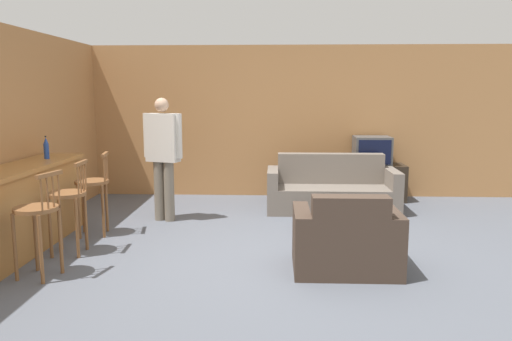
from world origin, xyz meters
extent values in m
plane|color=#565B66|center=(0.00, 0.00, 0.00)|extent=(24.00, 24.00, 0.00)
cube|color=#B27A47|center=(0.00, 3.46, 1.30)|extent=(9.40, 0.08, 2.60)
cube|color=#B27A47|center=(-3.15, 1.23, 1.30)|extent=(0.08, 8.46, 2.60)
cube|color=#A87038|center=(-2.82, 0.11, 0.47)|extent=(0.47, 2.46, 0.93)
cube|color=#A87038|center=(-2.82, 0.11, 0.96)|extent=(0.55, 2.52, 0.05)
cylinder|color=brown|center=(-2.26, -0.62, 0.69)|extent=(0.50, 0.50, 0.04)
cylinder|color=brown|center=(-2.37, -0.44, 0.33)|extent=(0.04, 0.04, 0.67)
cylinder|color=brown|center=(-2.43, -0.73, 0.33)|extent=(0.04, 0.04, 0.67)
cylinder|color=brown|center=(-2.08, -0.51, 0.33)|extent=(0.04, 0.04, 0.67)
cylinder|color=brown|center=(-2.15, -0.79, 0.33)|extent=(0.04, 0.04, 0.67)
cylinder|color=brown|center=(-2.05, -0.54, 0.86)|extent=(0.02, 0.02, 0.31)
cylinder|color=brown|center=(-2.07, -0.62, 0.86)|extent=(0.02, 0.02, 0.31)
cylinder|color=brown|center=(-2.09, -0.70, 0.86)|extent=(0.02, 0.02, 0.31)
cylinder|color=brown|center=(-2.11, -0.78, 0.86)|extent=(0.02, 0.02, 0.31)
cube|color=brown|center=(-2.08, -0.66, 1.03)|extent=(0.11, 0.35, 0.04)
cylinder|color=brown|center=(-2.26, 0.10, 0.69)|extent=(0.44, 0.44, 0.04)
cylinder|color=brown|center=(-2.41, 0.24, 0.33)|extent=(0.04, 0.04, 0.67)
cylinder|color=brown|center=(-2.39, -0.05, 0.33)|extent=(0.04, 0.04, 0.67)
cylinder|color=brown|center=(-2.12, 0.25, 0.33)|extent=(0.04, 0.04, 0.67)
cylinder|color=brown|center=(-2.10, -0.04, 0.33)|extent=(0.04, 0.04, 0.67)
cylinder|color=brown|center=(-2.08, 0.23, 0.86)|extent=(0.02, 0.02, 0.31)
cylinder|color=brown|center=(-2.08, 0.15, 0.86)|extent=(0.02, 0.02, 0.31)
cylinder|color=brown|center=(-2.08, 0.07, 0.86)|extent=(0.02, 0.02, 0.31)
cylinder|color=brown|center=(-2.07, -0.02, 0.86)|extent=(0.02, 0.02, 0.31)
cube|color=brown|center=(-2.08, 0.11, 1.03)|extent=(0.05, 0.36, 0.04)
cylinder|color=brown|center=(-2.26, 0.86, 0.69)|extent=(0.49, 0.49, 0.04)
cylinder|color=brown|center=(-2.43, 0.97, 0.33)|extent=(0.04, 0.04, 0.67)
cylinder|color=brown|center=(-2.37, 0.69, 0.33)|extent=(0.04, 0.04, 0.67)
cylinder|color=brown|center=(-2.14, 1.03, 0.33)|extent=(0.04, 0.04, 0.67)
cylinder|color=brown|center=(-2.08, 0.74, 0.33)|extent=(0.04, 0.04, 0.67)
cylinder|color=brown|center=(-2.10, 1.01, 0.86)|extent=(0.02, 0.02, 0.31)
cylinder|color=brown|center=(-2.09, 0.93, 0.86)|extent=(0.02, 0.02, 0.31)
cylinder|color=brown|center=(-2.07, 0.85, 0.86)|extent=(0.02, 0.02, 0.31)
cylinder|color=brown|center=(-2.06, 0.77, 0.86)|extent=(0.02, 0.02, 0.31)
cube|color=brown|center=(-2.08, 0.89, 1.03)|extent=(0.10, 0.36, 0.04)
cube|color=#70665B|center=(0.93, 2.29, 0.19)|extent=(1.66, 0.82, 0.38)
cube|color=#70665B|center=(0.93, 2.60, 0.62)|extent=(1.66, 0.22, 0.47)
cube|color=#70665B|center=(0.02, 2.29, 0.32)|extent=(0.16, 0.82, 0.64)
cube|color=#70665B|center=(1.83, 2.29, 0.32)|extent=(0.16, 0.82, 0.64)
cube|color=#423328|center=(0.78, -0.29, 0.19)|extent=(0.74, 0.78, 0.38)
cube|color=#423328|center=(0.78, -0.57, 0.61)|extent=(0.74, 0.22, 0.45)
cube|color=#423328|center=(1.23, -0.29, 0.31)|extent=(0.16, 0.78, 0.63)
cube|color=#423328|center=(0.33, -0.29, 0.31)|extent=(0.16, 0.78, 0.63)
cube|color=brown|center=(0.89, 1.09, 0.37)|extent=(0.60, 0.98, 0.04)
cube|color=brown|center=(0.63, 0.64, 0.18)|extent=(0.06, 0.06, 0.35)
cube|color=brown|center=(1.15, 0.64, 0.18)|extent=(0.06, 0.06, 0.35)
cube|color=brown|center=(0.63, 1.54, 0.18)|extent=(0.06, 0.06, 0.35)
cube|color=brown|center=(1.15, 1.54, 0.18)|extent=(0.06, 0.06, 0.35)
cube|color=#2D2319|center=(1.66, 3.10, 0.30)|extent=(1.11, 0.51, 0.61)
cube|color=#4C4C4C|center=(1.66, 3.10, 0.84)|extent=(0.59, 0.49, 0.47)
cube|color=black|center=(1.66, 2.86, 0.84)|extent=(0.52, 0.01, 0.40)
cylinder|color=#234293|center=(-2.79, 0.82, 1.08)|extent=(0.06, 0.06, 0.19)
cone|color=#234293|center=(-2.79, 0.82, 1.21)|extent=(0.06, 0.06, 0.08)
cylinder|color=black|center=(-2.79, 0.82, 1.26)|extent=(0.02, 0.02, 0.02)
cylinder|color=#756B5B|center=(-1.44, 1.60, 0.42)|extent=(0.14, 0.14, 0.85)
cylinder|color=#756B5B|center=(-1.59, 1.65, 0.42)|extent=(0.14, 0.14, 0.85)
cube|color=beige|center=(-1.51, 1.62, 1.18)|extent=(0.49, 0.31, 0.67)
cylinder|color=beige|center=(-1.27, 1.55, 1.21)|extent=(0.09, 0.09, 0.62)
cylinder|color=beige|center=(-1.75, 1.70, 1.21)|extent=(0.09, 0.09, 0.62)
sphere|color=tan|center=(-1.51, 1.62, 1.63)|extent=(0.19, 0.19, 0.19)
camera|label=1|loc=(0.07, -5.23, 1.80)|focal=35.00mm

